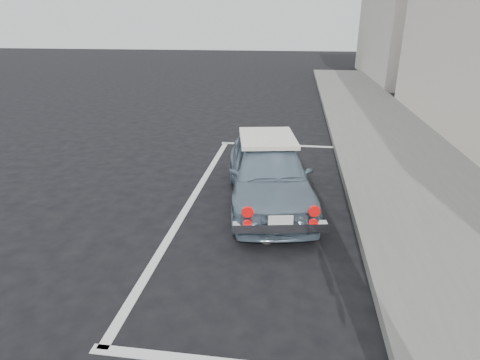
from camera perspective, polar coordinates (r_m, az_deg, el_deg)
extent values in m
plane|color=black|center=(4.45, -4.98, -19.56)|extent=(80.00, 80.00, 0.00)
cube|color=slate|center=(6.43, 28.90, -7.57)|extent=(2.80, 40.00, 0.15)
cube|color=silver|center=(10.18, 5.79, 4.96)|extent=(3.00, 0.12, 0.01)
cube|color=silver|center=(7.11, -6.82, -2.71)|extent=(0.12, 7.00, 0.01)
imported|color=slate|center=(6.75, 4.08, 1.15)|extent=(1.86, 3.46, 1.12)
cube|color=silver|center=(6.91, 3.92, 5.92)|extent=(1.12, 1.39, 0.07)
cube|color=silver|center=(5.39, 5.70, -6.63)|extent=(1.26, 0.33, 0.12)
cube|color=white|center=(5.30, 5.80, -5.91)|extent=(0.33, 0.08, 0.17)
cylinder|color=red|center=(5.21, 1.06, -4.57)|extent=(0.15, 0.06, 0.15)
cylinder|color=red|center=(5.32, 10.50, -4.36)|extent=(0.15, 0.06, 0.15)
cylinder|color=red|center=(5.29, 1.05, -6.32)|extent=(0.13, 0.06, 0.12)
cylinder|color=red|center=(5.40, 10.37, -6.08)|extent=(0.13, 0.06, 0.12)
ellipsoid|color=brown|center=(5.71, 4.02, -8.01)|extent=(0.27, 0.35, 0.18)
sphere|color=brown|center=(5.57, 3.55, -8.09)|extent=(0.12, 0.12, 0.12)
cone|color=brown|center=(5.55, 3.25, -7.50)|extent=(0.04, 0.04, 0.05)
cone|color=brown|center=(5.53, 3.87, -7.62)|extent=(0.04, 0.04, 0.05)
cylinder|color=brown|center=(5.86, 4.95, -7.95)|extent=(0.05, 0.20, 0.03)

